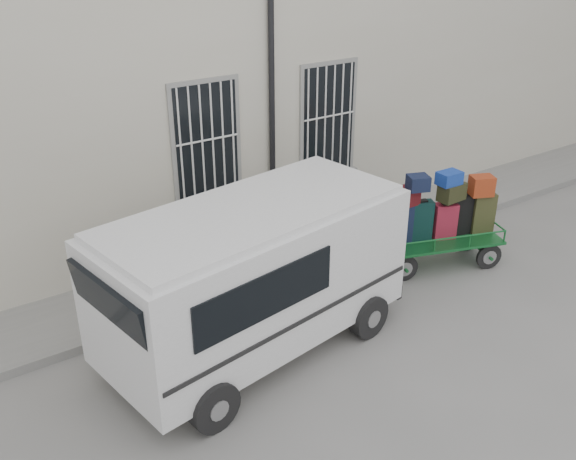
# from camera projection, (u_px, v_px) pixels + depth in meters

# --- Properties ---
(ground) EXTENTS (80.00, 80.00, 0.00)m
(ground) POSITION_uv_depth(u_px,v_px,m) (322.00, 323.00, 10.34)
(ground) COLOR slate
(ground) RESTS_ON ground
(building) EXTENTS (24.00, 5.15, 6.00)m
(building) POSITION_uv_depth(u_px,v_px,m) (165.00, 74.00, 13.13)
(building) COLOR beige
(building) RESTS_ON ground
(sidewalk) EXTENTS (24.00, 1.70, 0.15)m
(sidewalk) POSITION_uv_depth(u_px,v_px,m) (252.00, 264.00, 11.95)
(sidewalk) COLOR gray
(sidewalk) RESTS_ON ground
(luggage_cart) EXTENTS (2.61, 1.64, 1.87)m
(luggage_cart) POSITION_uv_depth(u_px,v_px,m) (441.00, 218.00, 11.68)
(luggage_cart) COLOR black
(luggage_cart) RESTS_ON ground
(van) EXTENTS (4.86, 2.66, 2.33)m
(van) POSITION_uv_depth(u_px,v_px,m) (254.00, 271.00, 9.16)
(van) COLOR silver
(van) RESTS_ON ground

